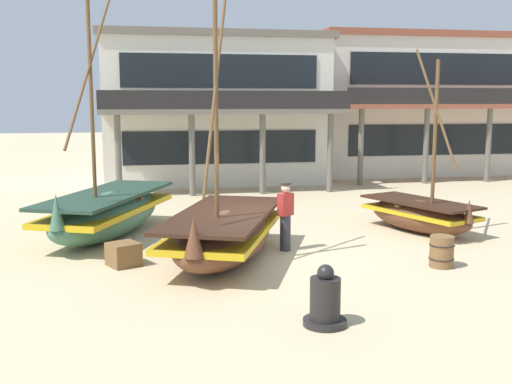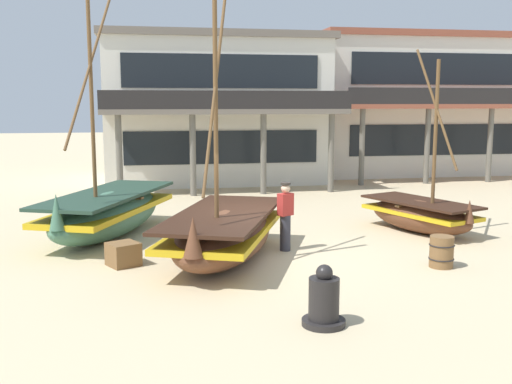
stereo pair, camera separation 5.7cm
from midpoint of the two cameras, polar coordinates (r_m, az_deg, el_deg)
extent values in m
plane|color=#CCB78E|center=(14.12, 0.63, -6.23)|extent=(120.00, 120.00, 0.00)
ellipsoid|color=brown|center=(13.79, -3.18, -4.21)|extent=(3.62, 5.30, 1.12)
cube|color=gold|center=(13.76, -3.19, -3.64)|extent=(3.56, 5.12, 0.13)
cube|color=#351E13|center=(13.69, -3.20, -2.11)|extent=(3.63, 5.23, 0.08)
cone|color=brown|center=(11.46, -6.09, -4.31)|extent=(0.50, 0.50, 0.78)
cylinder|color=brown|center=(12.85, -3.97, 8.21)|extent=(0.10, 0.10, 5.50)
cylinder|color=brown|center=(12.86, -3.99, 10.11)|extent=(0.85, 2.02, 4.53)
cube|color=brown|center=(14.06, -2.83, -2.33)|extent=(1.78, 0.83, 0.06)
ellipsoid|color=#427056|center=(16.59, -14.04, -2.13)|extent=(3.68, 5.58, 1.20)
cube|color=gold|center=(16.57, -14.06, -1.62)|extent=(3.61, 5.39, 0.14)
cube|color=#243D2F|center=(16.50, -14.11, -0.25)|extent=(3.68, 5.50, 0.08)
cone|color=#427056|center=(14.30, -18.58, -1.83)|extent=(0.46, 0.46, 0.84)
cylinder|color=brown|center=(15.73, -15.57, 9.73)|extent=(0.10, 0.10, 6.34)
cylinder|color=brown|center=(15.75, -15.65, 11.64)|extent=(1.17, 2.67, 4.11)
cube|color=brown|center=(16.88, -13.50, -0.49)|extent=(1.61, 0.80, 0.06)
ellipsoid|color=brown|center=(17.38, 15.21, -2.22)|extent=(2.52, 3.70, 0.88)
cube|color=gold|center=(17.36, 15.23, -1.87)|extent=(2.48, 3.58, 0.11)
cube|color=#351E13|center=(17.31, 15.27, -0.91)|extent=(2.53, 3.65, 0.06)
cone|color=brown|center=(16.26, 19.54, -1.74)|extent=(0.35, 0.35, 0.62)
cylinder|color=brown|center=(16.83, 16.59, 5.03)|extent=(0.10, 0.10, 4.11)
cylinder|color=brown|center=(16.80, 16.70, 7.62)|extent=(0.65, 1.51, 3.21)
cube|color=brown|center=(17.50, 14.63, -1.11)|extent=(1.26, 0.62, 0.06)
cylinder|color=#33333D|center=(14.65, 2.70, -3.92)|extent=(0.26, 0.26, 0.88)
cube|color=#B22D28|center=(14.51, 2.72, -1.18)|extent=(0.42, 0.37, 0.54)
sphere|color=beige|center=(14.45, 2.73, 0.35)|extent=(0.22, 0.22, 0.22)
cylinder|color=#2D2823|center=(14.44, 2.73, 0.82)|extent=(0.24, 0.24, 0.05)
cylinder|color=black|center=(10.05, 6.40, -12.22)|extent=(0.72, 0.72, 0.10)
cylinder|color=black|center=(9.92, 6.44, -10.08)|extent=(0.50, 0.50, 0.69)
sphere|color=black|center=(9.79, 6.48, -7.66)|extent=(0.28, 0.28, 0.28)
cylinder|color=brown|center=(13.83, 17.16, -5.44)|extent=(0.52, 0.52, 0.70)
torus|color=black|center=(13.79, 17.18, -4.82)|extent=(0.56, 0.56, 0.03)
torus|color=black|center=(13.87, 17.13, -6.05)|extent=(0.56, 0.56, 0.03)
cube|color=brown|center=(13.67, -12.63, -5.81)|extent=(0.84, 0.84, 0.52)
cube|color=silver|center=(28.39, -4.25, 7.61)|extent=(9.69, 6.63, 6.27)
cube|color=#70665B|center=(28.52, -4.33, 14.22)|extent=(10.08, 6.89, 0.30)
cube|color=black|center=(25.13, -3.37, 4.27)|extent=(8.14, 0.06, 1.38)
cube|color=black|center=(25.09, -3.43, 11.43)|extent=(8.14, 0.06, 1.38)
cube|color=#70665B|center=(23.99, -3.07, 7.68)|extent=(9.69, 2.23, 0.20)
cylinder|color=#666056|center=(23.11, -13.05, 3.30)|extent=(0.24, 0.24, 3.13)
cylinder|color=#666056|center=(23.16, -6.19, 3.48)|extent=(0.24, 0.24, 3.13)
cylinder|color=#666056|center=(23.53, 0.56, 3.61)|extent=(0.24, 0.24, 3.13)
cylinder|color=#666056|center=(24.22, 7.02, 3.69)|extent=(0.24, 0.24, 3.13)
cube|color=black|center=(22.93, -2.72, 8.77)|extent=(9.69, 0.08, 0.70)
cube|color=silver|center=(32.56, 14.55, 7.80)|extent=(10.62, 5.99, 6.63)
cube|color=brown|center=(32.71, 14.78, 13.87)|extent=(11.04, 6.22, 0.30)
cube|color=black|center=(29.90, 16.89, 4.80)|extent=(8.92, 0.06, 1.46)
cube|color=black|center=(29.89, 17.17, 11.15)|extent=(8.92, 0.06, 1.46)
cube|color=brown|center=(28.90, 18.01, 7.79)|extent=(10.62, 2.20, 0.20)
cylinder|color=#666056|center=(26.38, 9.90, 4.22)|extent=(0.24, 0.24, 3.31)
cylinder|color=#666056|center=(27.59, 15.83, 4.21)|extent=(0.24, 0.24, 3.31)
cylinder|color=#666056|center=(29.06, 21.21, 4.16)|extent=(0.24, 0.24, 3.31)
cube|color=black|center=(27.98, 19.09, 8.65)|extent=(10.62, 0.08, 0.70)
camera|label=1|loc=(0.03, -90.11, -0.02)|focal=41.98mm
camera|label=2|loc=(0.03, 89.89, 0.02)|focal=41.98mm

